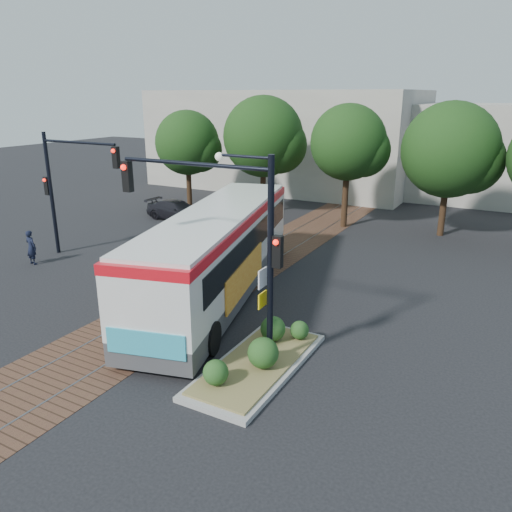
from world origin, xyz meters
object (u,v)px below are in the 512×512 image
at_px(signal_pole_left, 65,179).
at_px(city_bus, 219,249).
at_px(parked_car, 177,210).
at_px(signal_pole_main, 231,226).
at_px(officer, 31,247).
at_px(traffic_island, 260,356).

bearing_deg(signal_pole_left, city_bus, -4.78).
bearing_deg(parked_car, signal_pole_main, -135.13).
distance_m(city_bus, officer, 9.95).
bearing_deg(city_bus, parked_car, 119.97).
relative_size(city_bus, signal_pole_left, 2.19).
relative_size(signal_pole_main, officer, 3.65).
relative_size(signal_pole_left, parked_car, 1.41).
distance_m(signal_pole_left, officer, 3.62).
bearing_deg(officer, traffic_island, 172.42).
relative_size(traffic_island, signal_pole_main, 0.87).
bearing_deg(signal_pole_left, parked_car, 90.82).
distance_m(signal_pole_main, parked_car, 18.55).
relative_size(city_bus, signal_pole_main, 2.19).
distance_m(city_bus, traffic_island, 6.01).
bearing_deg(traffic_island, parked_car, 134.67).
relative_size(traffic_island, signal_pole_left, 0.87).
xyz_separation_m(city_bus, parked_car, (-9.24, 9.33, -1.31)).
distance_m(signal_pole_left, parked_car, 9.17).
xyz_separation_m(signal_pole_left, officer, (-0.71, -1.84, -3.04)).
relative_size(signal_pole_main, signal_pole_left, 1.00).
bearing_deg(signal_pole_left, traffic_island, -20.36).
bearing_deg(officer, signal_pole_left, -106.28).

